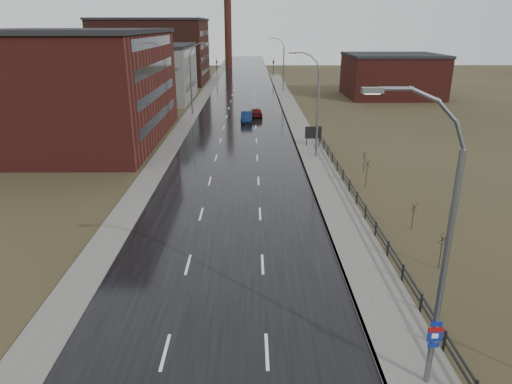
{
  "coord_description": "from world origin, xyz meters",
  "views": [
    {
      "loc": [
        1.62,
        -12.86,
        13.94
      ],
      "look_at": [
        1.95,
        16.93,
        3.0
      ],
      "focal_mm": 32.0,
      "sensor_mm": 36.0,
      "label": 1
    }
  ],
  "objects_px": {
    "streetlight_main": "(438,253)",
    "car_near": "(247,117)",
    "car_far": "(256,113)",
    "billboard": "(313,133)"
  },
  "relations": [
    {
      "from": "billboard",
      "to": "car_far",
      "type": "height_order",
      "value": "billboard"
    },
    {
      "from": "streetlight_main",
      "to": "car_near",
      "type": "relative_size",
      "value": 2.52
    },
    {
      "from": "car_far",
      "to": "billboard",
      "type": "bearing_deg",
      "value": 105.75
    },
    {
      "from": "streetlight_main",
      "to": "car_near",
      "type": "bearing_deg",
      "value": 97.93
    },
    {
      "from": "streetlight_main",
      "to": "billboard",
      "type": "xyz_separation_m",
      "value": [
        0.63,
        38.89,
        -4.35
      ]
    },
    {
      "from": "streetlight_main",
      "to": "car_far",
      "type": "relative_size",
      "value": 2.74
    },
    {
      "from": "car_near",
      "to": "car_far",
      "type": "relative_size",
      "value": 1.09
    },
    {
      "from": "streetlight_main",
      "to": "car_far",
      "type": "xyz_separation_m",
      "value": [
        -5.99,
        57.91,
        -5.31
      ]
    },
    {
      "from": "car_near",
      "to": "car_far",
      "type": "bearing_deg",
      "value": 71.51
    },
    {
      "from": "car_far",
      "to": "car_near",
      "type": "bearing_deg",
      "value": 66.71
    }
  ]
}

